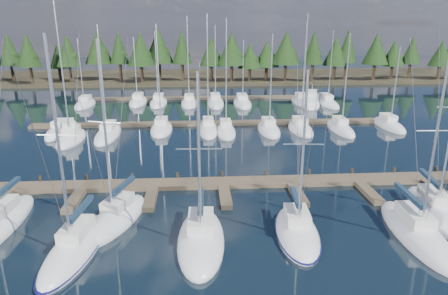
{
  "coord_description": "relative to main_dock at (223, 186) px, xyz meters",
  "views": [
    {
      "loc": [
        -2.06,
        -14.55,
        13.66
      ],
      "look_at": [
        0.37,
        22.0,
        2.21
      ],
      "focal_mm": 32.0,
      "sensor_mm": 36.0,
      "label": 1
    }
  ],
  "objects": [
    {
      "name": "front_sailboat_2",
      "position": [
        -8.08,
        -5.62,
        0.09
      ],
      "size": [
        4.9,
        8.39,
        13.55
      ],
      "color": "silver",
      "rests_on": "ground"
    },
    {
      "name": "back_docks",
      "position": [
        0.0,
        32.23,
        -0.0
      ],
      "size": [
        50.0,
        21.8,
        0.4
      ],
      "color": "brown",
      "rests_on": "ground"
    },
    {
      "name": "motor_yacht_right",
      "position": [
        17.47,
        34.88,
        0.29
      ],
      "size": [
        5.44,
        9.35,
        4.43
      ],
      "color": "silver",
      "rests_on": "ground"
    },
    {
      "name": "front_sailboat_6",
      "position": [
        15.41,
        -5.97,
        0.09
      ],
      "size": [
        4.0,
        9.18,
        14.91
      ],
      "color": "silver",
      "rests_on": "ground"
    },
    {
      "name": "front_sailboat_4",
      "position": [
        4.41,
        -8.43,
        0.07
      ],
      "size": [
        3.51,
        7.92,
        11.87
      ],
      "color": "silver",
      "rests_on": "ground"
    },
    {
      "name": "motor_yacht_left",
      "position": [
        -18.02,
        16.93,
        0.23
      ],
      "size": [
        4.82,
        8.11,
        3.83
      ],
      "color": "silver",
      "rests_on": "ground"
    },
    {
      "name": "back_sailboat_rows",
      "position": [
        -0.05,
        28.06,
        0.06
      ],
      "size": [
        48.27,
        32.39,
        16.79
      ],
      "color": "silver",
      "rests_on": "ground"
    },
    {
      "name": "front_sailboat_5",
      "position": [
        12.35,
        -9.03,
        0.08
      ],
      "size": [
        3.23,
        9.74,
        13.54
      ],
      "color": "silver",
      "rests_on": "ground"
    },
    {
      "name": "tree_line",
      "position": [
        -1.81,
        62.84,
        7.21
      ],
      "size": [
        186.77,
        11.87,
        13.85
      ],
      "color": "black",
      "rests_on": "far_shore"
    },
    {
      "name": "front_sailboat_3",
      "position": [
        -2.03,
        -8.93,
        0.07
      ],
      "size": [
        3.32,
        8.9,
        11.9
      ],
      "color": "silver",
      "rests_on": "ground"
    },
    {
      "name": "front_sailboat_1",
      "position": [
        -9.87,
        -9.47,
        0.08
      ],
      "size": [
        3.68,
        9.32,
        13.99
      ],
      "color": "silver",
      "rests_on": "ground"
    },
    {
      "name": "far_shore",
      "position": [
        0.0,
        72.64,
        0.1
      ],
      "size": [
        220.0,
        30.0,
        0.6
      ],
      "primitive_type": "cube",
      "color": "#322C1C",
      "rests_on": "ground"
    },
    {
      "name": "ground",
      "position": [
        0.0,
        12.64,
        -0.2
      ],
      "size": [
        260.0,
        260.0,
        0.0
      ],
      "primitive_type": "plane",
      "color": "black",
      "rests_on": "ground"
    },
    {
      "name": "main_dock",
      "position": [
        0.0,
        0.0,
        0.0
      ],
      "size": [
        44.0,
        6.13,
        0.9
      ],
      "color": "brown",
      "rests_on": "ground"
    }
  ]
}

